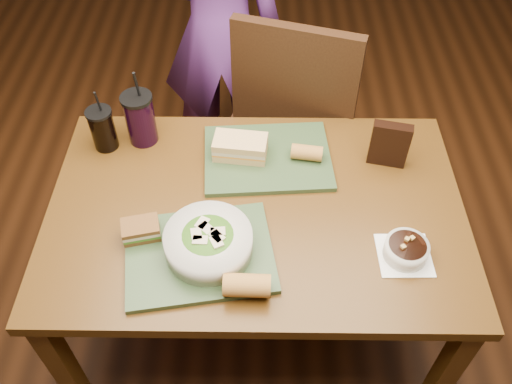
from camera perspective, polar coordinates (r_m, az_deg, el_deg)
ground at (r=2.31m, az=-0.00°, el=-13.59°), size 6.00×6.00×0.00m
dining_table at (r=1.76m, az=-0.00°, el=-3.47°), size 1.30×0.85×0.75m
chair_far at (r=2.24m, az=3.59°, el=8.04°), size 0.58×0.59×1.07m
diner at (r=2.44m, az=-3.88°, el=16.56°), size 0.57×0.38×1.52m
tray_near at (r=1.58m, az=-5.97°, el=-6.55°), size 0.47×0.38×0.02m
tray_far at (r=1.82m, az=1.22°, el=3.64°), size 0.44×0.35×0.02m
salad_bowl at (r=1.54m, az=-5.03°, el=-5.19°), size 0.25×0.25×0.08m
soup_bowl at (r=1.61m, az=15.51°, el=-5.89°), size 0.16×0.16×0.06m
sandwich_near at (r=1.61m, az=-12.02°, el=-3.90°), size 0.12×0.10×0.05m
sandwich_far at (r=1.80m, az=-1.66°, el=4.74°), size 0.18×0.12×0.07m
baguette_near at (r=1.46m, az=-0.96°, el=-9.80°), size 0.13×0.07×0.06m
baguette_far at (r=1.80m, az=5.37°, el=4.15°), size 0.11×0.07×0.05m
cup_cola at (r=1.90m, az=-15.84°, el=6.43°), size 0.09×0.09×0.24m
cup_berry at (r=1.88m, az=-12.10°, el=7.60°), size 0.11×0.11×0.29m
chip_bag at (r=1.82m, az=13.86°, el=4.89°), size 0.13×0.06×0.16m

